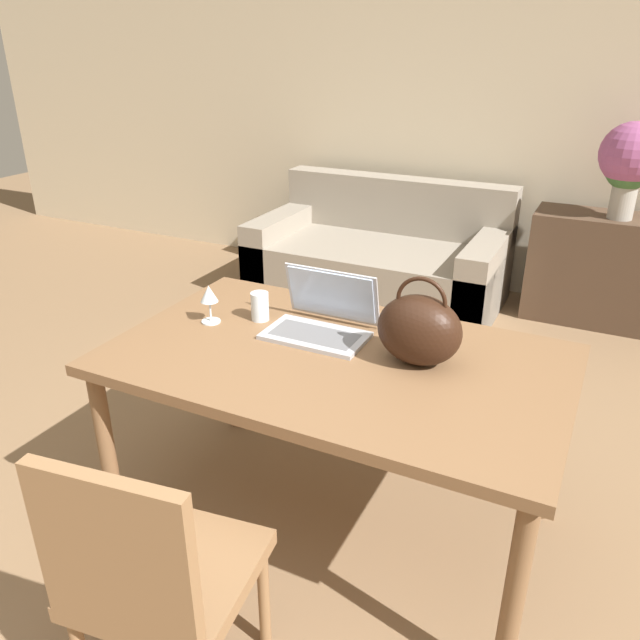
% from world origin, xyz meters
% --- Properties ---
extents(wall_back, '(10.00, 0.06, 2.70)m').
position_xyz_m(wall_back, '(0.00, 3.42, 1.35)').
color(wall_back, beige).
rests_on(wall_back, ground_plane).
extents(dining_table, '(1.57, 0.94, 0.75)m').
position_xyz_m(dining_table, '(-0.12, 0.57, 0.67)').
color(dining_table, brown).
rests_on(dining_table, ground_plane).
extents(chair, '(0.49, 0.49, 0.90)m').
position_xyz_m(chair, '(-0.23, -0.30, 0.50)').
color(chair, olive).
rests_on(chair, ground_plane).
extents(couch, '(1.73, 0.95, 0.82)m').
position_xyz_m(couch, '(-0.82, 2.85, 0.28)').
color(couch, gray).
rests_on(couch, ground_plane).
extents(sideboard, '(0.95, 0.40, 0.72)m').
position_xyz_m(sideboard, '(0.65, 3.11, 0.36)').
color(sideboard, '#4C3828').
rests_on(sideboard, ground_plane).
extents(laptop, '(0.37, 0.28, 0.23)m').
position_xyz_m(laptop, '(-0.24, 0.72, 0.81)').
color(laptop, '#ADADB2').
rests_on(laptop, dining_table).
extents(drinking_glass, '(0.07, 0.07, 0.11)m').
position_xyz_m(drinking_glass, '(-0.51, 0.71, 0.80)').
color(drinking_glass, silver).
rests_on(drinking_glass, dining_table).
extents(wine_glass, '(0.07, 0.07, 0.15)m').
position_xyz_m(wine_glass, '(-0.67, 0.60, 0.86)').
color(wine_glass, silver).
rests_on(wine_glass, dining_table).
extents(handbag, '(0.29, 0.20, 0.31)m').
position_xyz_m(handbag, '(0.15, 0.64, 0.87)').
color(handbag, black).
rests_on(handbag, dining_table).
extents(flower_vase, '(0.38, 0.38, 0.58)m').
position_xyz_m(flower_vase, '(0.67, 3.05, 1.08)').
color(flower_vase, '#9E998E').
rests_on(flower_vase, sideboard).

